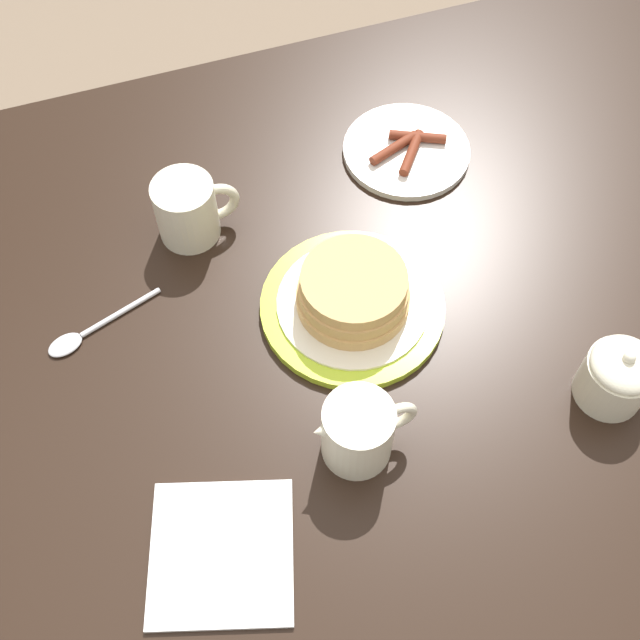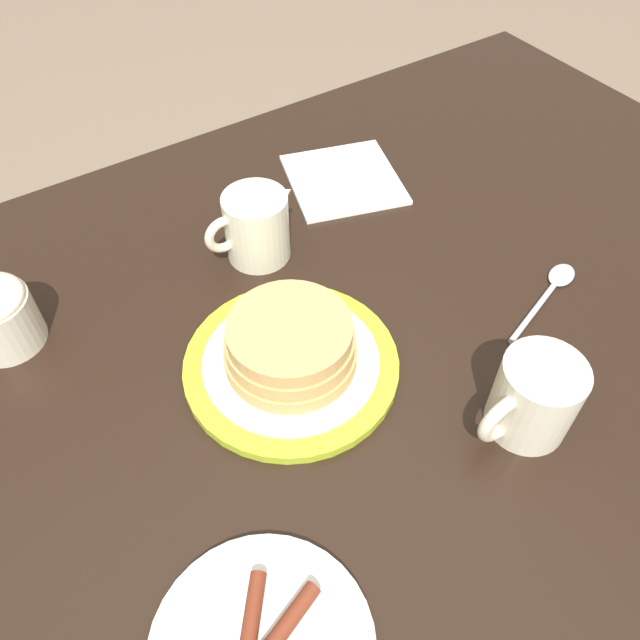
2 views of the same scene
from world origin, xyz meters
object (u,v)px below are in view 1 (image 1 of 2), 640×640
coffee_mug (188,209)px  sugar_bowl (617,375)px  napkin (222,553)px  pancake_plate (353,297)px  side_plate_bacon (406,150)px  creamer_pitcher (357,431)px  spoon (85,334)px

coffee_mug → sugar_bowl: 0.57m
napkin → coffee_mug: bearing=79.7°
coffee_mug → napkin: bearing=-100.3°
pancake_plate → side_plate_bacon: 0.28m
coffee_mug → sugar_bowl: bearing=-44.4°
creamer_pitcher → spoon: 0.37m
creamer_pitcher → spoon: (-0.27, 0.25, -0.04)m
pancake_plate → coffee_mug: coffee_mug is taller
pancake_plate → side_plate_bacon: pancake_plate is taller
coffee_mug → spoon: coffee_mug is taller
pancake_plate → creamer_pitcher: 0.19m
pancake_plate → sugar_bowl: 0.32m
spoon → pancake_plate: bearing=-12.5°
pancake_plate → spoon: size_ratio=1.51×
side_plate_bacon → spoon: bearing=-162.8°
spoon → sugar_bowl: bearing=-26.1°
coffee_mug → napkin: size_ratio=0.58×
sugar_bowl → spoon: sugar_bowl is taller
pancake_plate → creamer_pitcher: size_ratio=1.93×
sugar_bowl → napkin: 0.49m
pancake_plate → side_plate_bacon: size_ratio=1.28×
sugar_bowl → side_plate_bacon: bearing=100.4°
coffee_mug → spoon: bearing=-145.4°
pancake_plate → coffee_mug: 0.25m
side_plate_bacon → creamer_pitcher: (-0.23, -0.41, 0.04)m
sugar_bowl → napkin: size_ratio=0.47×
pancake_plate → spoon: pancake_plate is taller
coffee_mug → creamer_pitcher: (0.10, -0.37, 0.00)m
pancake_plate → napkin: bearing=-134.3°
pancake_plate → spoon: 0.34m
side_plate_bacon → creamer_pitcher: size_ratio=1.51×
napkin → spoon: bearing=105.7°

